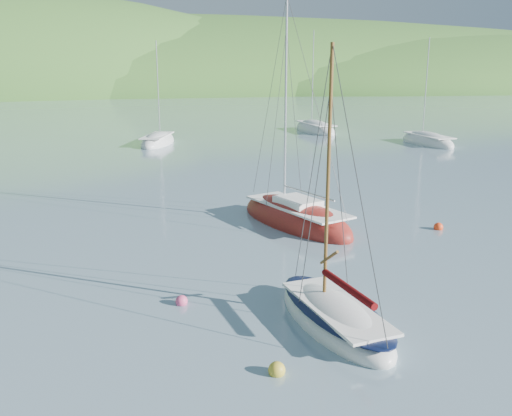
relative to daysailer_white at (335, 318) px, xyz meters
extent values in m
plane|color=slate|center=(-2.81, 0.01, -0.22)|extent=(700.00, 700.00, 0.00)
ellipsoid|color=#376727|center=(-2.81, 170.01, -0.22)|extent=(440.00, 110.00, 44.00)
ellipsoid|color=#376727|center=(87.19, 160.01, -0.22)|extent=(240.00, 100.00, 34.00)
ellipsoid|color=white|center=(0.00, 0.01, -0.11)|extent=(3.36, 6.60, 1.54)
cube|color=white|center=(0.02, -0.12, 0.44)|extent=(2.54, 5.14, 0.10)
cylinder|color=brown|center=(-0.13, 0.75, 4.61)|extent=(0.12, 0.12, 8.40)
ellipsoid|color=black|center=(0.00, 0.01, 0.34)|extent=(3.31, 6.53, 0.26)
cylinder|color=#580809|center=(0.13, -0.74, 1.35)|extent=(0.76, 3.02, 0.24)
ellipsoid|color=maroon|center=(1.91, 11.79, -0.05)|extent=(5.89, 9.04, 2.36)
cube|color=white|center=(1.98, 11.64, 0.77)|extent=(4.50, 7.01, 0.10)
cylinder|color=#B6B6BA|center=(1.54, 12.75, 6.08)|extent=(0.12, 0.12, 10.69)
cube|color=white|center=(1.98, 11.64, 1.01)|extent=(2.38, 2.82, 0.42)
cylinder|color=#B6B6BA|center=(2.29, 10.84, 1.68)|extent=(1.60, 3.85, 0.09)
ellipsoid|color=white|center=(-4.17, 43.40, -0.07)|extent=(5.04, 8.40, 2.17)
cube|color=white|center=(-4.22, 43.25, 0.70)|extent=(3.84, 6.53, 0.10)
cylinder|color=#B6B6BA|center=(-3.88, 44.31, 5.42)|extent=(0.12, 0.12, 9.52)
ellipsoid|color=white|center=(14.99, 50.15, -0.04)|extent=(4.18, 9.39, 2.47)
cube|color=white|center=(15.01, 49.97, 0.82)|extent=(3.15, 7.31, 0.10)
cylinder|color=#B6B6BA|center=(14.87, 51.24, 6.24)|extent=(0.12, 0.12, 10.91)
ellipsoid|color=white|center=(23.34, 37.83, -0.06)|extent=(3.73, 8.43, 2.23)
cube|color=white|center=(23.36, 37.66, 0.72)|extent=(2.81, 6.56, 0.10)
cylinder|color=#B6B6BA|center=(23.23, 38.80, 5.58)|extent=(0.12, 0.12, 9.80)
sphere|color=gold|center=(-2.61, -2.62, -0.10)|extent=(0.49, 0.49, 0.49)
sphere|color=#E74B7E|center=(-4.85, 2.62, -0.10)|extent=(0.44, 0.44, 0.44)
sphere|color=#FF3E15|center=(8.89, 9.32, -0.10)|extent=(0.48, 0.48, 0.48)
camera|label=1|loc=(-6.04, -16.44, 8.28)|focal=40.00mm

